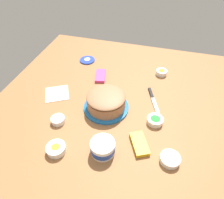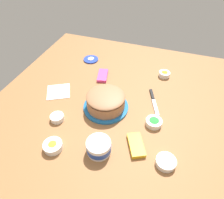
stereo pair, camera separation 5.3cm
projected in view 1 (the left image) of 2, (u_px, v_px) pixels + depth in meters
The scene contains 13 objects.
ground_plane at pixel (115, 101), 1.31m from camera, with size 1.54×1.54×0.00m, color #936038.
frosted_cake at pixel (106, 102), 1.23m from camera, with size 0.28×0.28×0.11m.
frosting_tub at pixel (103, 147), 1.01m from camera, with size 0.13×0.13×0.08m.
frosting_tub_lid at pixel (87, 60), 1.65m from camera, with size 0.12×0.12×0.02m.
spreading_knife at pixel (153, 98), 1.32m from camera, with size 0.23×0.10×0.01m.
sprinkle_bowl_orange at pixel (162, 72), 1.50m from camera, with size 0.08×0.08×0.04m.
sprinkle_bowl_rainbow at pixel (170, 159), 0.99m from camera, with size 0.10×0.10×0.03m.
sprinkle_bowl_yellow at pixel (56, 149), 1.03m from camera, with size 0.10×0.10×0.04m.
sprinkle_bowl_green at pixel (155, 120), 1.17m from camera, with size 0.09×0.09×0.04m.
sprinkle_bowl_pink at pixel (58, 120), 1.17m from camera, with size 0.08×0.08×0.03m.
candy_box_lower at pixel (100, 76), 1.49m from camera, with size 0.14×0.07×0.02m, color #E53D8E.
candy_box_upper at pixel (139, 144), 1.06m from camera, with size 0.14×0.07×0.02m, color yellow.
paper_napkin at pixel (57, 93), 1.36m from camera, with size 0.15×0.15×0.01m, color white.
Camera 1 is at (0.91, 0.23, 0.91)m, focal length 32.45 mm.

